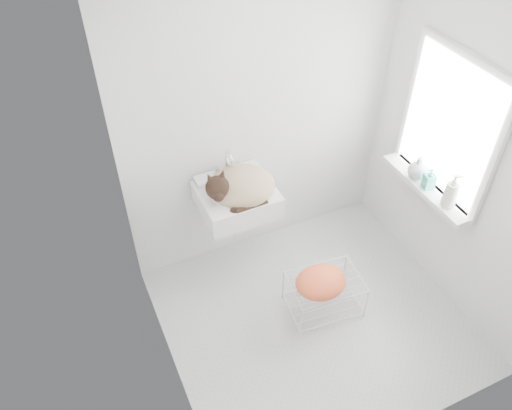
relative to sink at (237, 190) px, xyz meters
name	(u,v)px	position (x,y,z in m)	size (l,w,h in m)	color
floor	(313,319)	(0.31, -0.74, -0.85)	(2.20, 2.00, 0.02)	#BABABA
back_wall	(260,118)	(0.31, 0.26, 0.40)	(2.20, 0.02, 2.50)	silver
right_wall	(469,154)	(1.41, -0.74, 0.40)	(0.02, 2.00, 2.50)	silver
left_wall	(155,253)	(-0.79, -0.74, 0.40)	(0.02, 2.00, 2.50)	silver
window_glass	(451,127)	(1.40, -0.54, 0.50)	(0.01, 0.80, 1.00)	white
window_frame	(449,127)	(1.38, -0.54, 0.50)	(0.04, 0.90, 1.10)	white
windowsill	(425,187)	(1.32, -0.54, -0.02)	(0.16, 0.88, 0.04)	white
sink	(237,190)	(0.00, 0.00, 0.00)	(0.57, 0.49, 0.23)	white
faucet	(227,162)	(0.00, 0.18, 0.14)	(0.21, 0.14, 0.21)	silver
cat	(239,187)	(0.01, -0.02, 0.04)	(0.57, 0.51, 0.33)	tan
wire_rack	(324,295)	(0.43, -0.67, -0.70)	(0.53, 0.37, 0.32)	white
towel	(320,287)	(0.35, -0.72, -0.50)	(0.38, 0.27, 0.16)	orange
bottle_a	(447,205)	(1.31, -0.79, 0.00)	(0.09, 0.09, 0.24)	white
bottle_b	(427,187)	(1.31, -0.56, 0.00)	(0.08, 0.08, 0.17)	teal
bottle_c	(415,177)	(1.31, -0.43, 0.00)	(0.15, 0.15, 0.19)	#B5BEC2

